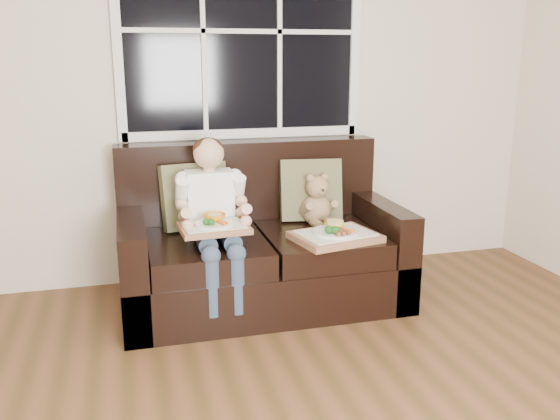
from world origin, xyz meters
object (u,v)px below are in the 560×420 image
object	(u,v)px
loveseat	(260,251)
tray_left	(214,226)
teddy_bear	(317,203)
tray_right	(335,235)
child	(213,206)

from	to	relation	value
loveseat	tray_left	world-z (taller)	loveseat
teddy_bear	tray_left	distance (m)	0.77
teddy_bear	tray_left	bearing A→B (deg)	-163.19
loveseat	tray_left	distance (m)	0.49
tray_right	teddy_bear	bearing A→B (deg)	76.65
tray_left	child	bearing A→B (deg)	79.93
loveseat	tray_right	xyz separation A→B (m)	(0.38, -0.32, 0.17)
loveseat	tray_right	world-z (taller)	loveseat
tray_left	loveseat	bearing A→B (deg)	35.81
loveseat	teddy_bear	bearing A→B (deg)	6.23
child	tray_left	world-z (taller)	child
child	tray_left	size ratio (longest dim) A/B	2.28
child	tray_right	xyz separation A→B (m)	(0.69, -0.20, -0.17)
teddy_bear	child	bearing A→B (deg)	-173.34
child	teddy_bear	distance (m)	0.72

